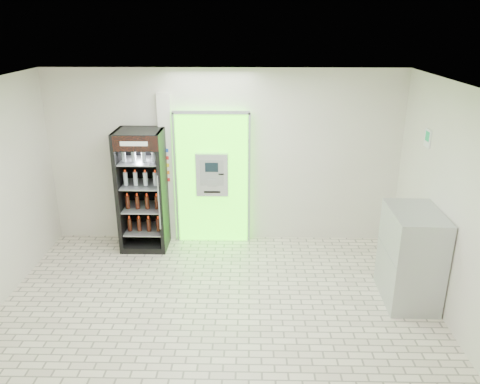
{
  "coord_description": "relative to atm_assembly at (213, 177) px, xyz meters",
  "views": [
    {
      "loc": [
        0.43,
        -5.2,
        3.71
      ],
      "look_at": [
        0.3,
        1.2,
        1.35
      ],
      "focal_mm": 35.0,
      "sensor_mm": 36.0,
      "label": 1
    }
  ],
  "objects": [
    {
      "name": "pillar",
      "position": [
        -0.78,
        0.04,
        0.13
      ],
      "size": [
        0.22,
        0.11,
        2.6
      ],
      "color": "silver",
      "rests_on": "ground"
    },
    {
      "name": "atm_assembly",
      "position": [
        0.0,
        0.0,
        0.0
      ],
      "size": [
        1.3,
        0.24,
        2.33
      ],
      "color": "#45FF16",
      "rests_on": "ground"
    },
    {
      "name": "ground",
      "position": [
        0.2,
        -2.41,
        -1.17
      ],
      "size": [
        6.0,
        6.0,
        0.0
      ],
      "primitive_type": "plane",
      "color": "beige",
      "rests_on": "ground"
    },
    {
      "name": "beverage_cooler",
      "position": [
        -1.16,
        -0.26,
        -0.19
      ],
      "size": [
        0.77,
        0.73,
        2.05
      ],
      "rotation": [
        0.0,
        0.0,
        -0.0
      ],
      "color": "black",
      "rests_on": "ground"
    },
    {
      "name": "room_shell",
      "position": [
        0.2,
        -2.41,
        0.67
      ],
      "size": [
        6.0,
        6.0,
        6.0
      ],
      "color": "silver",
      "rests_on": "ground"
    },
    {
      "name": "steel_cabinet",
      "position": [
        2.86,
        -1.85,
        -0.51
      ],
      "size": [
        0.69,
        1.01,
        1.33
      ],
      "rotation": [
        0.0,
        0.0,
        -0.02
      ],
      "color": "#A9ACB1",
      "rests_on": "ground"
    },
    {
      "name": "exit_sign",
      "position": [
        3.19,
        -1.01,
        0.95
      ],
      "size": [
        0.02,
        0.22,
        0.26
      ],
      "color": "white",
      "rests_on": "room_shell"
    }
  ]
}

